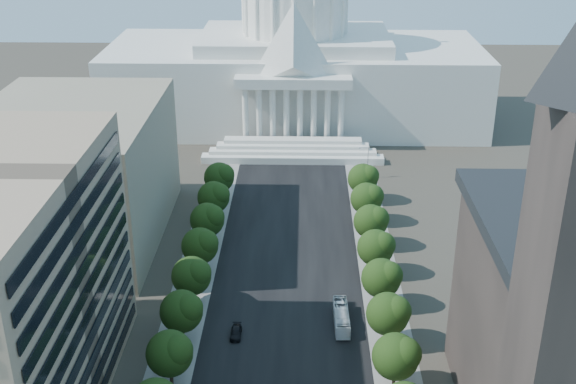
{
  "coord_description": "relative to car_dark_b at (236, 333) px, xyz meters",
  "views": [
    {
      "loc": [
        3.04,
        -45.94,
        76.75
      ],
      "look_at": [
        0.09,
        85.19,
        17.92
      ],
      "focal_mm": 45.0,
      "sensor_mm": 36.0,
      "label": 1
    }
  ],
  "objects": [
    {
      "name": "tree_r_i",
      "position": [
        27.07,
        46.18,
        5.76
      ],
      "size": [
        7.79,
        7.6,
        9.97
      ],
      "color": "#33261C",
      "rests_on": "ground"
    },
    {
      "name": "tree_l_d",
      "position": [
        -8.93,
        -13.82,
        5.76
      ],
      "size": [
        7.79,
        7.6,
        9.97
      ],
      "color": "#33261C",
      "rests_on": "ground"
    },
    {
      "name": "sidewalk_left",
      "position": [
        -10.27,
        28.38,
        -0.69
      ],
      "size": [
        8.0,
        260.0,
        0.02
      ],
      "primitive_type": "cube",
      "color": "gray",
      "rests_on": "ground"
    },
    {
      "name": "tree_r_d",
      "position": [
        27.07,
        -13.82,
        5.76
      ],
      "size": [
        7.79,
        7.6,
        9.97
      ],
      "color": "#33261C",
      "rests_on": "ground"
    },
    {
      "name": "tree_r_j",
      "position": [
        27.07,
        58.18,
        5.76
      ],
      "size": [
        7.79,
        7.6,
        9.97
      ],
      "color": "#33261C",
      "rests_on": "ground"
    },
    {
      "name": "streetlight_f",
      "position": [
        28.64,
        73.38,
        5.13
      ],
      "size": [
        2.61,
        0.44,
        9.0
      ],
      "color": "gray",
      "rests_on": "ground"
    },
    {
      "name": "tree_r_f",
      "position": [
        27.07,
        10.18,
        5.76
      ],
      "size": [
        7.79,
        7.6,
        9.97
      ],
      "color": "#33261C",
      "rests_on": "ground"
    },
    {
      "name": "tree_l_i",
      "position": [
        -8.93,
        46.18,
        5.76
      ],
      "size": [
        7.79,
        7.6,
        9.97
      ],
      "color": "#33261C",
      "rests_on": "ground"
    },
    {
      "name": "tree_l_j",
      "position": [
        -8.93,
        58.18,
        5.76
      ],
      "size": [
        7.79,
        7.6,
        9.97
      ],
      "color": "#33261C",
      "rests_on": "ground"
    },
    {
      "name": "tree_l_e",
      "position": [
        -8.93,
        -1.82,
        5.76
      ],
      "size": [
        7.79,
        7.6,
        9.97
      ],
      "color": "#33261C",
      "rests_on": "ground"
    },
    {
      "name": "road_asphalt",
      "position": [
        8.73,
        28.38,
        -0.69
      ],
      "size": [
        30.0,
        260.0,
        0.01
      ],
      "primitive_type": "cube",
      "color": "black",
      "rests_on": "ground"
    },
    {
      "name": "streetlight_e",
      "position": [
        28.64,
        48.38,
        5.13
      ],
      "size": [
        2.61,
        0.44,
        9.0
      ],
      "color": "gray",
      "rests_on": "ground"
    },
    {
      "name": "office_block_left_far",
      "position": [
        -39.27,
        38.38,
        14.31
      ],
      "size": [
        38.0,
        52.0,
        30.0
      ],
      "primitive_type": "cube",
      "color": "gray",
      "rests_on": "ground"
    },
    {
      "name": "streetlight_c",
      "position": [
        28.64,
        -1.62,
        5.13
      ],
      "size": [
        2.61,
        0.44,
        9.0
      ],
      "color": "gray",
      "rests_on": "ground"
    },
    {
      "name": "car_dark_b",
      "position": [
        0.0,
        0.0,
        0.0
      ],
      "size": [
        1.97,
        4.8,
        1.39
      ],
      "primitive_type": "imported",
      "rotation": [
        0.0,
        0.0,
        -0.0
      ],
      "color": "black",
      "rests_on": "ground"
    },
    {
      "name": "tree_r_e",
      "position": [
        27.07,
        -1.82,
        5.76
      ],
      "size": [
        7.79,
        7.6,
        9.97
      ],
      "color": "#33261C",
      "rests_on": "ground"
    },
    {
      "name": "streetlight_d",
      "position": [
        28.64,
        23.38,
        5.13
      ],
      "size": [
        2.61,
        0.44,
        9.0
      ],
      "color": "gray",
      "rests_on": "ground"
    },
    {
      "name": "sidewalk_right",
      "position": [
        27.73,
        28.38,
        -0.69
      ],
      "size": [
        8.0,
        260.0,
        0.02
      ],
      "primitive_type": "cube",
      "color": "gray",
      "rests_on": "ground"
    },
    {
      "name": "tree_l_h",
      "position": [
        -8.93,
        34.18,
        5.76
      ],
      "size": [
        7.79,
        7.6,
        9.97
      ],
      "color": "#33261C",
      "rests_on": "ground"
    },
    {
      "name": "capitol",
      "position": [
        8.73,
        123.27,
        19.31
      ],
      "size": [
        120.0,
        56.0,
        73.0
      ],
      "color": "white",
      "rests_on": "ground"
    },
    {
      "name": "tree_r_h",
      "position": [
        27.07,
        34.18,
        5.76
      ],
      "size": [
        7.79,
        7.6,
        9.97
      ],
      "color": "#33261C",
      "rests_on": "ground"
    },
    {
      "name": "tree_l_f",
      "position": [
        -8.93,
        10.18,
        5.76
      ],
      "size": [
        7.79,
        7.6,
        9.97
      ],
      "color": "#33261C",
      "rests_on": "ground"
    },
    {
      "name": "tree_r_g",
      "position": [
        27.07,
        22.18,
        5.76
      ],
      "size": [
        7.79,
        7.6,
        9.97
      ],
      "color": "#33261C",
      "rests_on": "ground"
    },
    {
      "name": "city_bus",
      "position": [
        19.08,
        4.07,
        0.86
      ],
      "size": [
        2.85,
        11.2,
        3.1
      ],
      "primitive_type": "imported",
      "rotation": [
        0.0,
        0.0,
        0.02
      ],
      "color": "white",
      "rests_on": "ground"
    },
    {
      "name": "tree_l_g",
      "position": [
        -8.93,
        22.18,
        5.76
      ],
      "size": [
        7.79,
        7.6,
        9.97
      ],
      "color": "#33261C",
      "rests_on": "ground"
    }
  ]
}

